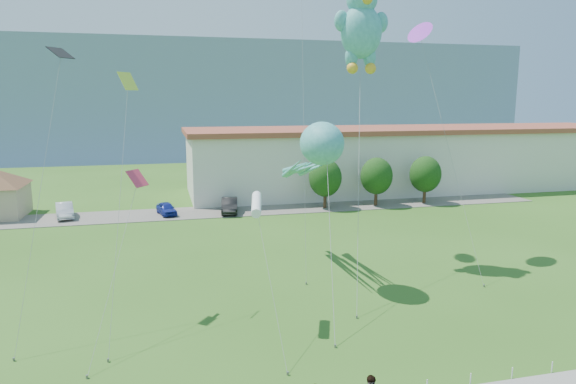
{
  "coord_description": "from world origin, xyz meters",
  "views": [
    {
      "loc": [
        -7.09,
        -18.57,
        11.68
      ],
      "look_at": [
        -0.56,
        8.0,
        6.79
      ],
      "focal_mm": 32.0,
      "sensor_mm": 36.0,
      "label": 1
    }
  ],
  "objects_px": {
    "warehouse": "(416,158)",
    "octopus_kite": "(315,155)",
    "teddy_bear_kite": "(361,25)",
    "parked_car_silver": "(65,210)",
    "parked_car_black": "(230,205)",
    "parked_car_blue": "(166,209)"
  },
  "relations": [
    {
      "from": "teddy_bear_kite",
      "to": "warehouse",
      "type": "bearing_deg",
      "value": 55.42
    },
    {
      "from": "teddy_bear_kite",
      "to": "parked_car_black",
      "type": "bearing_deg",
      "value": 110.9
    },
    {
      "from": "parked_car_blue",
      "to": "parked_car_black",
      "type": "bearing_deg",
      "value": -19.58
    },
    {
      "from": "warehouse",
      "to": "parked_car_black",
      "type": "xyz_separation_m",
      "value": [
        -26.48,
        -9.87,
        -3.29
      ]
    },
    {
      "from": "octopus_kite",
      "to": "teddy_bear_kite",
      "type": "xyz_separation_m",
      "value": [
        4.19,
        3.06,
        8.56
      ]
    },
    {
      "from": "warehouse",
      "to": "teddy_bear_kite",
      "type": "distance_m",
      "value": 36.56
    },
    {
      "from": "warehouse",
      "to": "parked_car_black",
      "type": "distance_m",
      "value": 28.45
    },
    {
      "from": "parked_car_black",
      "to": "teddy_bear_kite",
      "type": "distance_m",
      "value": 25.32
    },
    {
      "from": "parked_car_silver",
      "to": "parked_car_black",
      "type": "relative_size",
      "value": 0.96
    },
    {
      "from": "warehouse",
      "to": "octopus_kite",
      "type": "height_order",
      "value": "octopus_kite"
    },
    {
      "from": "octopus_kite",
      "to": "warehouse",
      "type": "bearing_deg",
      "value": 52.92
    },
    {
      "from": "parked_car_silver",
      "to": "teddy_bear_kite",
      "type": "height_order",
      "value": "teddy_bear_kite"
    },
    {
      "from": "parked_car_silver",
      "to": "parked_car_black",
      "type": "distance_m",
      "value": 16.51
    },
    {
      "from": "parked_car_silver",
      "to": "parked_car_blue",
      "type": "height_order",
      "value": "parked_car_silver"
    },
    {
      "from": "parked_car_silver",
      "to": "parked_car_black",
      "type": "bearing_deg",
      "value": -17.59
    },
    {
      "from": "parked_car_silver",
      "to": "warehouse",
      "type": "bearing_deg",
      "value": -1.04
    },
    {
      "from": "parked_car_black",
      "to": "octopus_kite",
      "type": "distance_m",
      "value": 22.84
    },
    {
      "from": "warehouse",
      "to": "octopus_kite",
      "type": "relative_size",
      "value": 3.92
    },
    {
      "from": "octopus_kite",
      "to": "parked_car_blue",
      "type": "bearing_deg",
      "value": 112.87
    },
    {
      "from": "octopus_kite",
      "to": "teddy_bear_kite",
      "type": "height_order",
      "value": "teddy_bear_kite"
    },
    {
      "from": "parked_car_blue",
      "to": "octopus_kite",
      "type": "distance_m",
      "value": 25.04
    },
    {
      "from": "warehouse",
      "to": "parked_car_black",
      "type": "bearing_deg",
      "value": -159.55
    }
  ]
}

